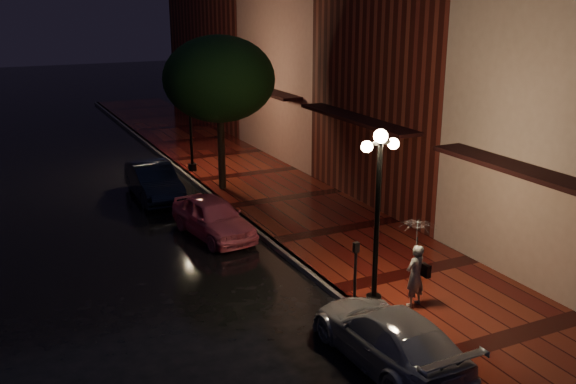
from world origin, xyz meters
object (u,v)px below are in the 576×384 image
woman_with_umbrella (417,250)px  streetlamp_far (190,114)px  street_tree (220,82)px  parking_meter (356,265)px  silver_car (389,337)px  navy_car (154,181)px  streetlamp_near (378,210)px  pink_car (213,217)px

woman_with_umbrella → streetlamp_far: bearing=-100.2°
street_tree → woman_with_umbrella: size_ratio=2.69×
parking_meter → silver_car: bearing=-109.0°
navy_car → woman_with_umbrella: woman_with_umbrella is taller
silver_car → street_tree: bearing=-96.4°
streetlamp_near → parking_meter: bearing=110.5°
pink_car → woman_with_umbrella: woman_with_umbrella is taller
streetlamp_far → woman_with_umbrella: 14.40m
navy_car → silver_car: navy_car is taller
streetlamp_near → parking_meter: size_ratio=2.88×
streetlamp_far → pink_car: 7.89m
streetlamp_near → woman_with_umbrella: streetlamp_near is taller
streetlamp_far → street_tree: (0.26, -3.01, 1.64)m
streetlamp_near → street_tree: street_tree is taller
streetlamp_near → pink_car: size_ratio=1.17×
woman_with_umbrella → parking_meter: (-1.12, 0.87, -0.52)m
street_tree → woman_with_umbrella: 11.66m
streetlamp_far → silver_car: bearing=-93.4°
streetlamp_far → silver_car: size_ratio=1.04×
navy_car → woman_with_umbrella: (3.28, -11.62, 0.90)m
streetlamp_near → woman_with_umbrella: 1.42m
pink_car → street_tree: bearing=58.4°
streetlamp_far → streetlamp_near: bearing=-90.0°
pink_car → woman_with_umbrella: size_ratio=1.71×
streetlamp_near → street_tree: size_ratio=0.74×
streetlamp_near → navy_car: bearing=101.8°
street_tree → navy_car: 4.44m
streetlamp_near → silver_car: 2.97m
woman_with_umbrella → parking_meter: woman_with_umbrella is taller
streetlamp_far → street_tree: 3.44m
woman_with_umbrella → silver_car: bearing=27.6°
streetlamp_near → pink_car: (-1.69, 6.55, -1.97)m
navy_car → silver_car: (1.41, -13.27, -0.07)m
street_tree → woman_with_umbrella: bearing=-86.7°
streetlamp_far → parking_meter: bearing=-90.9°
streetlamp_far → parking_meter: (-0.20, -13.46, -1.54)m
navy_car → silver_car: 13.34m
pink_car → silver_car: pink_car is taller
silver_car → parking_meter: (0.75, 2.52, 0.45)m
streetlamp_near → parking_meter: streetlamp_near is taller
pink_car → navy_car: size_ratio=0.91×
parking_meter → streetlamp_far: bearing=86.7°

